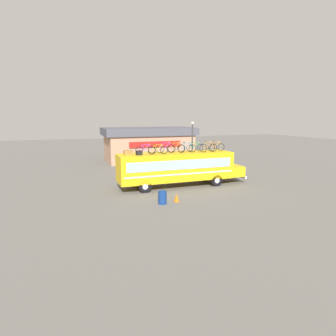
% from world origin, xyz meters
% --- Properties ---
extents(ground_plane, '(120.00, 120.00, 0.00)m').
position_xyz_m(ground_plane, '(0.00, 0.00, 0.00)').
color(ground_plane, '#605E59').
extents(bus, '(11.50, 2.60, 2.95)m').
position_xyz_m(bus, '(0.27, -0.00, 1.73)').
color(bus, yellow).
rests_on(bus, ground).
extents(luggage_bag_1, '(0.71, 0.52, 0.35)m').
position_xyz_m(luggage_bag_1, '(-4.08, 0.29, 3.12)').
color(luggage_bag_1, olive).
rests_on(luggage_bag_1, bus).
extents(luggage_bag_2, '(0.45, 0.55, 0.34)m').
position_xyz_m(luggage_bag_2, '(-3.29, -0.17, 3.12)').
color(luggage_bag_2, black).
rests_on(luggage_bag_2, bus).
extents(rooftop_bicycle_1, '(1.75, 0.44, 0.86)m').
position_xyz_m(rooftop_bicycle_1, '(-2.59, 0.38, 3.31)').
color(rooftop_bicycle_1, black).
rests_on(rooftop_bicycle_1, bus).
extents(rooftop_bicycle_2, '(1.72, 0.44, 0.86)m').
position_xyz_m(rooftop_bicycle_2, '(-1.70, -0.25, 3.31)').
color(rooftop_bicycle_2, black).
rests_on(rooftop_bicycle_2, bus).
extents(rooftop_bicycle_3, '(1.79, 0.44, 0.95)m').
position_xyz_m(rooftop_bicycle_3, '(-0.80, 0.34, 3.34)').
color(rooftop_bicycle_3, black).
rests_on(rooftop_bicycle_3, bus).
extents(rooftop_bicycle_4, '(1.66, 0.44, 0.91)m').
position_xyz_m(rooftop_bicycle_4, '(0.15, 0.37, 3.33)').
color(rooftop_bicycle_4, black).
rests_on(rooftop_bicycle_4, bus).
extents(rooftop_bicycle_5, '(1.69, 0.44, 0.90)m').
position_xyz_m(rooftop_bicycle_5, '(1.05, 0.03, 3.32)').
color(rooftop_bicycle_5, black).
rests_on(rooftop_bicycle_5, bus).
extents(rooftop_bicycle_6, '(1.67, 0.44, 0.86)m').
position_xyz_m(rooftop_bicycle_6, '(1.99, 0.39, 3.31)').
color(rooftop_bicycle_6, black).
rests_on(rooftop_bicycle_6, bus).
extents(rooftop_bicycle_7, '(1.73, 0.44, 0.97)m').
position_xyz_m(rooftop_bicycle_7, '(2.94, -0.32, 3.35)').
color(rooftop_bicycle_7, black).
rests_on(rooftop_bicycle_7, bus).
extents(rooftop_bicycle_8, '(1.66, 0.44, 0.91)m').
position_xyz_m(rooftop_bicycle_8, '(3.93, 0.01, 3.33)').
color(rooftop_bicycle_8, black).
rests_on(rooftop_bicycle_8, bus).
extents(roadside_building, '(12.28, 6.65, 4.55)m').
position_xyz_m(roadside_building, '(2.02, 15.37, 2.34)').
color(roadside_building, tan).
rests_on(roadside_building, ground).
extents(trash_bin, '(0.59, 0.59, 0.91)m').
position_xyz_m(trash_bin, '(-2.76, -4.46, 0.45)').
color(trash_bin, navy).
rests_on(trash_bin, ground).
extents(traffic_cone, '(0.39, 0.39, 0.58)m').
position_xyz_m(traffic_cone, '(-1.62, -4.29, 0.29)').
color(traffic_cone, orange).
rests_on(traffic_cone, ground).
extents(street_lamp, '(0.29, 0.29, 5.51)m').
position_xyz_m(street_lamp, '(3.75, 4.77, 3.15)').
color(street_lamp, '#38383D').
rests_on(street_lamp, ground).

